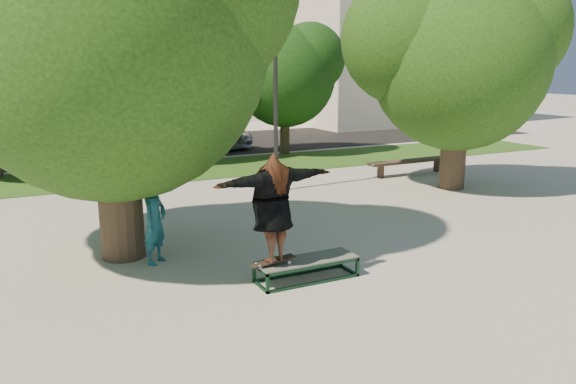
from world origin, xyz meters
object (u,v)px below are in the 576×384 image
tree_right (456,51)px  grind_box (307,269)px  bench (410,162)px  lamppost (276,84)px  bystander (155,222)px  car_grey (136,131)px  car_dark (81,133)px  tree_left (102,22)px  car_silver_b (217,131)px

tree_right → grind_box: 9.69m
bench → lamppost: bearing=-177.5°
lamppost → grind_box: size_ratio=3.39×
bystander → car_grey: bystander is taller
grind_box → bystander: bystander is taller
lamppost → car_dark: size_ratio=1.33×
lamppost → tree_right: bearing=-21.3°
bench → car_grey: car_grey is taller
tree_left → car_grey: bearing=76.9°
bystander → bench: (9.96, 4.96, -0.37)m
grind_box → car_grey: size_ratio=0.32×
tree_left → bystander: 3.74m
grind_box → bench: bench is taller
lamppost → bystander: 7.01m
bench → car_dark: bearing=129.0°
grind_box → bystander: 3.02m
grind_box → bench: (7.82, 7.00, 0.24)m
tree_left → car_silver_b: bearing=63.3°
bench → car_dark: size_ratio=0.73×
car_grey → car_silver_b: size_ratio=1.19×
tree_left → car_dark: 15.86m
tree_left → lamppost: size_ratio=1.16×
lamppost → bystander: (-4.71, -4.63, -2.35)m
grind_box → car_silver_b: bearing=75.5°
car_grey → bystander: bearing=-110.1°
tree_left → bystander: (0.58, -0.73, -3.62)m
lamppost → car_grey: lamppost is taller
bystander → bench: size_ratio=0.48×
lamppost → bench: size_ratio=1.82×
tree_right → bystander: tree_right is taller
tree_right → car_dark: 16.51m
tree_left → bystander: bearing=-51.3°
car_silver_b → car_dark: bearing=165.4°
grind_box → tree_left: bearing=134.6°
grind_box → car_grey: 17.65m
grind_box → car_silver_b: 17.42m
car_silver_b → tree_right: bearing=-77.8°
car_grey → tree_left: bearing=-112.7°
tree_left → car_dark: (1.16, 15.39, -3.66)m
bench → tree_left: bearing=-159.2°
grind_box → car_dark: bearing=94.9°
grind_box → tree_right: bearing=32.4°
bystander → car_grey: bearing=36.6°
bench → car_silver_b: size_ratio=0.71×
grind_box → car_grey: (0.73, 17.63, 0.59)m
grind_box → car_grey: bearing=87.6°
grind_box → car_grey: car_grey is taller
tree_left → bench: bearing=21.9°
tree_right → car_silver_b: size_ratio=1.38×
tree_right → car_dark: size_ratio=1.41×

